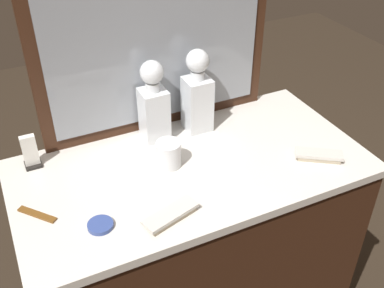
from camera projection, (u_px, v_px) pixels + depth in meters
name	position (u px, v px, depth m)	size (l,w,h in m)	color
dresser	(192.00, 261.00, 1.71)	(1.11, 0.57, 0.91)	#381E11
dresser_mirror	(156.00, 42.00, 1.47)	(0.80, 0.03, 0.61)	#381E11
crystal_decanter_center	(197.00, 98.00, 1.55)	(0.09, 0.09, 0.29)	white
crystal_decanter_left	(154.00, 108.00, 1.51)	(0.09, 0.09, 0.28)	white
crystal_tumbler_left	(169.00, 155.00, 1.43)	(0.08, 0.08, 0.08)	white
silver_brush_front	(319.00, 155.00, 1.47)	(0.15, 0.12, 0.02)	#B7A88C
silver_brush_far_left	(171.00, 215.00, 1.24)	(0.17, 0.10, 0.02)	#B7A88C
porcelain_dish	(100.00, 225.00, 1.22)	(0.07, 0.07, 0.01)	#33478C
tortoiseshell_comb	(37.00, 214.00, 1.26)	(0.09, 0.10, 0.01)	brown
napkin_holder	(31.00, 153.00, 1.42)	(0.05, 0.05, 0.11)	black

